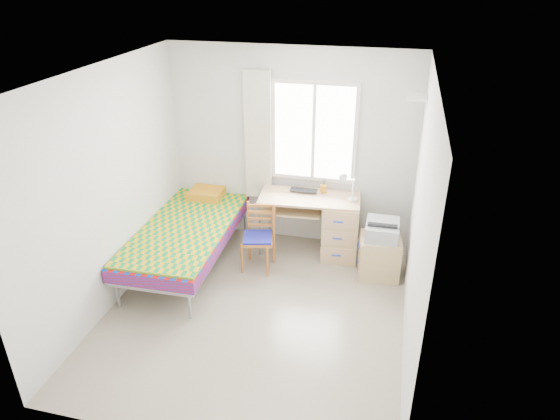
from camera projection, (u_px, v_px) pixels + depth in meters
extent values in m
plane|color=#BCAD93|center=(256.00, 311.00, 5.54)|extent=(3.50, 3.50, 0.00)
plane|color=white|center=(249.00, 74.00, 4.37)|extent=(3.50, 3.50, 0.00)
plane|color=silver|center=(291.00, 149.00, 6.47)|extent=(3.20, 0.00, 3.20)
plane|color=silver|center=(108.00, 191.00, 5.29)|extent=(0.00, 3.50, 3.50)
plane|color=silver|center=(418.00, 225.00, 4.62)|extent=(0.00, 3.50, 3.50)
cube|color=white|center=(314.00, 132.00, 6.28)|extent=(1.10, 0.04, 1.30)
cube|color=white|center=(314.00, 133.00, 6.27)|extent=(1.00, 0.02, 1.20)
cube|color=white|center=(314.00, 133.00, 6.27)|extent=(0.04, 0.02, 1.20)
cube|color=beige|center=(258.00, 137.00, 6.43)|extent=(0.35, 0.05, 1.70)
cube|color=white|center=(417.00, 97.00, 5.47)|extent=(0.20, 0.32, 0.03)
cube|color=#9A9BA2|center=(188.00, 238.00, 6.24)|extent=(1.05, 2.24, 0.07)
cube|color=#AE0B0F|center=(187.00, 232.00, 6.20)|extent=(1.09, 2.26, 0.16)
cube|color=gold|center=(186.00, 227.00, 6.14)|extent=(1.06, 2.14, 0.03)
cube|color=tan|center=(217.00, 183.00, 7.05)|extent=(1.06, 0.07, 0.61)
cube|color=orange|center=(206.00, 193.00, 6.84)|extent=(0.45, 0.39, 0.11)
cylinder|color=#9A9BA2|center=(118.00, 293.00, 5.54)|extent=(0.04, 0.04, 0.36)
cylinder|color=#9A9BA2|center=(245.00, 220.00, 7.12)|extent=(0.04, 0.04, 0.36)
cube|color=tan|center=(310.00, 198.00, 6.35)|extent=(1.32, 0.68, 0.03)
cube|color=tan|center=(340.00, 229.00, 6.45)|extent=(0.49, 0.60, 0.77)
cube|color=tan|center=(292.00, 207.00, 6.48)|extent=(0.82, 0.60, 0.02)
cylinder|color=#9A9BA2|center=(260.00, 229.00, 6.45)|extent=(0.03, 0.03, 0.77)
cylinder|color=#9A9BA2|center=(269.00, 212.00, 6.87)|extent=(0.03, 0.03, 0.77)
cube|color=#A85A20|center=(258.00, 239.00, 6.16)|extent=(0.44, 0.44, 0.04)
cube|color=navy|center=(258.00, 238.00, 6.14)|extent=(0.42, 0.42, 0.04)
cube|color=#A85A20|center=(261.00, 215.00, 6.18)|extent=(0.32, 0.11, 0.36)
cylinder|color=#A85A20|center=(242.00, 259.00, 6.14)|extent=(0.03, 0.03, 0.41)
cylinder|color=#A85A20|center=(274.00, 234.00, 6.26)|extent=(0.04, 0.04, 0.83)
cube|color=tan|center=(379.00, 256.00, 6.07)|extent=(0.52, 0.48, 0.52)
cube|color=tan|center=(360.00, 246.00, 6.07)|extent=(0.06, 0.39, 0.19)
cube|color=tan|center=(359.00, 261.00, 6.17)|extent=(0.06, 0.39, 0.19)
cube|color=#ADB0B5|center=(382.00, 230.00, 5.95)|extent=(0.39, 0.45, 0.18)
cube|color=black|center=(383.00, 223.00, 5.91)|extent=(0.31, 0.37, 0.02)
imported|color=black|center=(303.00, 192.00, 6.44)|extent=(0.36, 0.23, 0.03)
cylinder|color=orange|center=(323.00, 189.00, 6.44)|extent=(0.09, 0.09, 0.10)
cylinder|color=white|center=(352.00, 199.00, 6.24)|extent=(0.11, 0.11, 0.03)
cylinder|color=white|center=(353.00, 188.00, 6.17)|extent=(0.02, 0.12, 0.29)
cylinder|color=white|center=(352.00, 180.00, 6.04)|extent=(0.13, 0.25, 0.12)
cone|color=white|center=(344.00, 180.00, 5.95)|extent=(0.15, 0.16, 0.14)
imported|color=gray|center=(290.00, 210.00, 6.48)|extent=(0.20, 0.26, 0.02)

